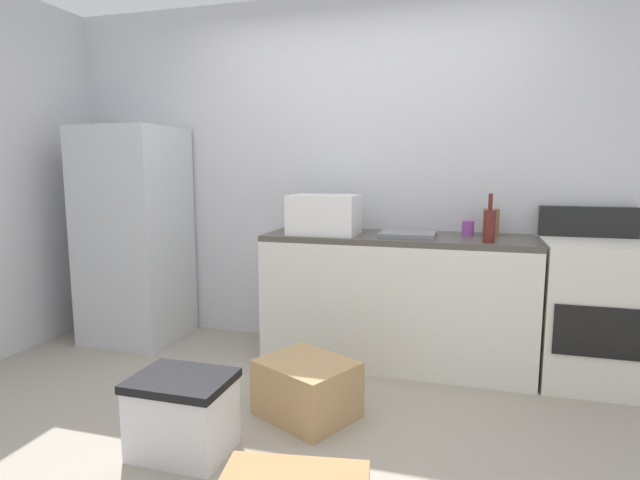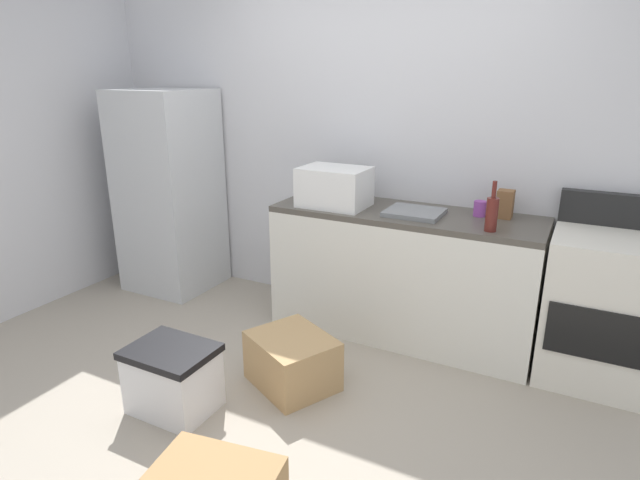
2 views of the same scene
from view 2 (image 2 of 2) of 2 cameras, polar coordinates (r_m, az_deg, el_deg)
name	(u,v)px [view 2 (image 2 of 2)]	position (r m, az deg, el deg)	size (l,w,h in m)	color
ground_plane	(277,411)	(3.07, -4.73, -18.07)	(6.00, 6.00, 0.00)	#9E9384
wall_back	(385,143)	(3.91, 7.07, 10.49)	(5.00, 0.10, 2.60)	silver
kitchen_counter	(403,274)	(3.70, 9.00, -3.66)	(1.80, 0.60, 0.90)	silver
refrigerator	(169,192)	(4.58, -16.09, 5.07)	(0.68, 0.66, 1.66)	silver
stove_oven	(599,306)	(3.55, 28.10, -6.38)	(0.60, 0.61, 1.10)	silver
microwave	(334,187)	(3.63, 1.58, 5.80)	(0.46, 0.34, 0.27)	white
sink_basin	(415,212)	(3.49, 10.26, 2.98)	(0.36, 0.32, 0.03)	slate
wine_bottle	(492,213)	(3.22, 18.21, 2.81)	(0.07, 0.07, 0.30)	#591E19
coffee_mug	(480,209)	(3.55, 17.02, 3.29)	(0.08, 0.08, 0.10)	purple
knife_block	(505,204)	(3.55, 19.50, 3.71)	(0.10, 0.10, 0.18)	brown
cardboard_box_large	(292,361)	(3.20, -3.04, -13.00)	(0.48, 0.41, 0.31)	tan
storage_bin	(173,378)	(3.08, -15.72, -14.32)	(0.46, 0.36, 0.38)	silver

